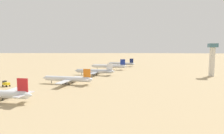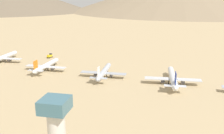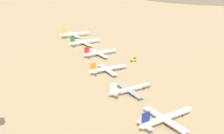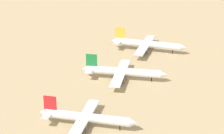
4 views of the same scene
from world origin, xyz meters
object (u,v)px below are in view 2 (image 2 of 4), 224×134
at_px(parked_jet_4, 4,57).
at_px(parked_jet_2, 104,72).
at_px(service_truck, 50,56).
at_px(parked_jet_3, 46,66).
at_px(parked_jet_1, 173,78).

bearing_deg(parked_jet_4, parked_jet_2, -103.55).
bearing_deg(service_truck, parked_jet_4, 123.86).
bearing_deg(parked_jet_4, parked_jet_3, -108.77).
bearing_deg(parked_jet_2, service_truck, 54.28).
distance_m(parked_jet_2, parked_jet_4, 97.73).
relative_size(parked_jet_4, service_truck, 7.42).
xyz_separation_m(parked_jet_2, parked_jet_3, (6.61, 47.09, 0.04)).
bearing_deg(parked_jet_1, service_truck, 65.70).
xyz_separation_m(parked_jet_1, parked_jet_2, (4.70, 47.35, -0.49)).
relative_size(parked_jet_3, service_truck, 7.11).
bearing_deg(parked_jet_1, parked_jet_2, 84.33).
distance_m(parked_jet_4, service_truck, 39.41).
bearing_deg(parked_jet_4, service_truck, -56.14).
height_order(parked_jet_2, parked_jet_4, parked_jet_4).
bearing_deg(parked_jet_1, parked_jet_4, 79.03).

